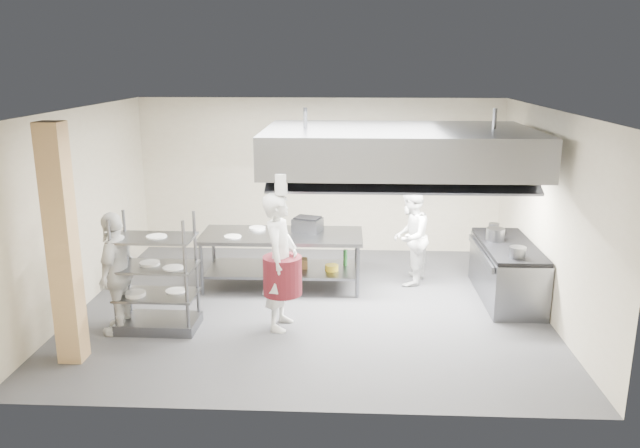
{
  "coord_description": "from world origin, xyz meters",
  "views": [
    {
      "loc": [
        0.57,
        -8.99,
        3.68
      ],
      "look_at": [
        0.13,
        0.2,
        1.26
      ],
      "focal_mm": 35.0,
      "sensor_mm": 36.0,
      "label": 1
    }
  ],
  "objects_px": {
    "cooking_range": "(507,273)",
    "chef_plating": "(117,273)",
    "chef_head": "(280,261)",
    "stockpot": "(495,234)",
    "island": "(282,260)",
    "griddle": "(308,225)",
    "chef_line": "(410,237)",
    "pass_rack": "(156,273)"
  },
  "relations": [
    {
      "from": "pass_rack",
      "to": "chef_line",
      "type": "height_order",
      "value": "pass_rack"
    },
    {
      "from": "pass_rack",
      "to": "stockpot",
      "type": "relative_size",
      "value": 5.65
    },
    {
      "from": "chef_line",
      "to": "stockpot",
      "type": "distance_m",
      "value": 1.38
    },
    {
      "from": "chef_head",
      "to": "griddle",
      "type": "height_order",
      "value": "chef_head"
    },
    {
      "from": "stockpot",
      "to": "island",
      "type": "bearing_deg",
      "value": 176.72
    },
    {
      "from": "chef_head",
      "to": "stockpot",
      "type": "relative_size",
      "value": 6.65
    },
    {
      "from": "cooking_range",
      "to": "chef_head",
      "type": "distance_m",
      "value": 3.73
    },
    {
      "from": "stockpot",
      "to": "chef_head",
      "type": "bearing_deg",
      "value": -156.11
    },
    {
      "from": "chef_line",
      "to": "stockpot",
      "type": "bearing_deg",
      "value": 90.59
    },
    {
      "from": "chef_head",
      "to": "chef_plating",
      "type": "bearing_deg",
      "value": 105.6
    },
    {
      "from": "cooking_range",
      "to": "chef_plating",
      "type": "height_order",
      "value": "chef_plating"
    },
    {
      "from": "island",
      "to": "stockpot",
      "type": "distance_m",
      "value": 3.49
    },
    {
      "from": "island",
      "to": "chef_head",
      "type": "bearing_deg",
      "value": -84.88
    },
    {
      "from": "chef_line",
      "to": "island",
      "type": "bearing_deg",
      "value": -64.77
    },
    {
      "from": "chef_head",
      "to": "stockpot",
      "type": "bearing_deg",
      "value": -57.4
    },
    {
      "from": "chef_line",
      "to": "cooking_range",
      "type": "bearing_deg",
      "value": 86.61
    },
    {
      "from": "cooking_range",
      "to": "chef_plating",
      "type": "xyz_separation_m",
      "value": [
        -5.68,
        -1.54,
        0.44
      ]
    },
    {
      "from": "cooking_range",
      "to": "chef_plating",
      "type": "distance_m",
      "value": 5.9
    },
    {
      "from": "island",
      "to": "chef_line",
      "type": "distance_m",
      "value": 2.18
    },
    {
      "from": "pass_rack",
      "to": "chef_plating",
      "type": "xyz_separation_m",
      "value": [
        -0.5,
        -0.12,
        0.04
      ]
    },
    {
      "from": "chef_head",
      "to": "chef_plating",
      "type": "distance_m",
      "value": 2.24
    },
    {
      "from": "island",
      "to": "chef_head",
      "type": "height_order",
      "value": "chef_head"
    },
    {
      "from": "chef_plating",
      "to": "stockpot",
      "type": "relative_size",
      "value": 5.89
    },
    {
      "from": "chef_line",
      "to": "chef_plating",
      "type": "xyz_separation_m",
      "value": [
        -4.2,
        -2.15,
        0.04
      ]
    },
    {
      "from": "cooking_range",
      "to": "chef_head",
      "type": "height_order",
      "value": "chef_head"
    },
    {
      "from": "island",
      "to": "griddle",
      "type": "bearing_deg",
      "value": 23.64
    },
    {
      "from": "chef_head",
      "to": "stockpot",
      "type": "xyz_separation_m",
      "value": [
        3.28,
        1.45,
        0.03
      ]
    },
    {
      "from": "pass_rack",
      "to": "cooking_range",
      "type": "height_order",
      "value": "pass_rack"
    },
    {
      "from": "chef_line",
      "to": "chef_head",
      "type": "bearing_deg",
      "value": -27.44
    },
    {
      "from": "cooking_range",
      "to": "griddle",
      "type": "distance_m",
      "value": 3.3
    },
    {
      "from": "chef_head",
      "to": "chef_line",
      "type": "relative_size",
      "value": 1.19
    },
    {
      "from": "stockpot",
      "to": "cooking_range",
      "type": "bearing_deg",
      "value": -44.64
    },
    {
      "from": "chef_plating",
      "to": "griddle",
      "type": "bearing_deg",
      "value": 131.29
    },
    {
      "from": "chef_head",
      "to": "stockpot",
      "type": "distance_m",
      "value": 3.59
    },
    {
      "from": "stockpot",
      "to": "pass_rack",
      "type": "bearing_deg",
      "value": -162.19
    },
    {
      "from": "island",
      "to": "chef_head",
      "type": "relative_size",
      "value": 1.37
    },
    {
      "from": "griddle",
      "to": "cooking_range",
      "type": "bearing_deg",
      "value": 8.34
    },
    {
      "from": "chef_line",
      "to": "stockpot",
      "type": "xyz_separation_m",
      "value": [
        1.3,
        -0.43,
        0.18
      ]
    },
    {
      "from": "chef_head",
      "to": "pass_rack",
      "type": "bearing_deg",
      "value": 103.8
    },
    {
      "from": "island",
      "to": "griddle",
      "type": "distance_m",
      "value": 0.73
    },
    {
      "from": "island",
      "to": "chef_head",
      "type": "distance_m",
      "value": 1.74
    },
    {
      "from": "chef_plating",
      "to": "pass_rack",
      "type": "bearing_deg",
      "value": 103.91
    }
  ]
}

